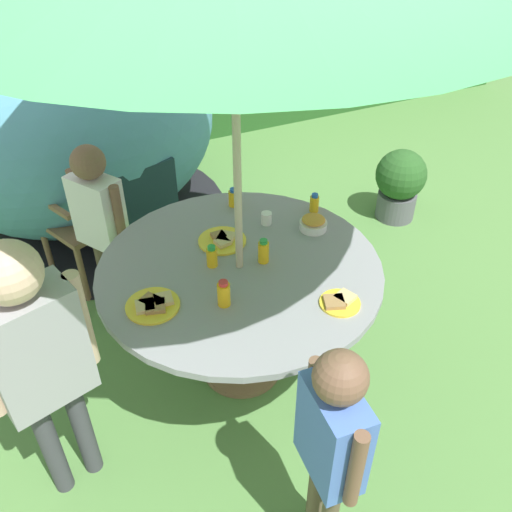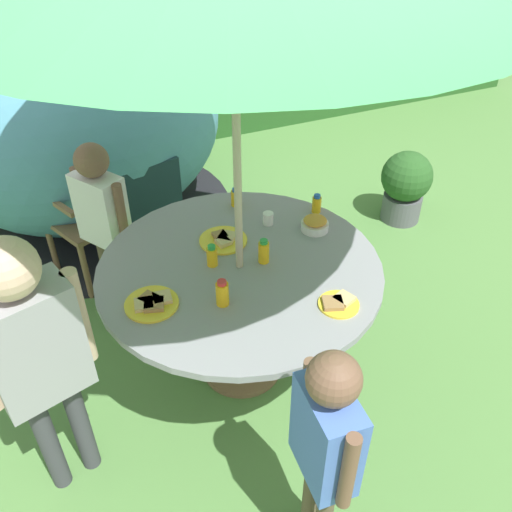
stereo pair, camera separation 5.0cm
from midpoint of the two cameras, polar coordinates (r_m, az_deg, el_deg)
ground_plane at (r=3.18m, az=-1.00°, el=-11.60°), size 10.00×10.00×0.02m
hedge_backdrop at (r=5.37m, az=-15.36°, el=20.53°), size 9.00×0.70×1.88m
garden_table at (r=2.75m, az=-1.14°, el=-3.15°), size 1.39×1.39×0.74m
wooden_chair at (r=3.75m, az=-17.36°, el=5.76°), size 0.63×0.60×0.95m
dome_tent at (r=4.25m, az=-17.41°, el=12.88°), size 2.56×2.56×1.50m
potted_plant at (r=4.33m, az=15.60°, el=7.20°), size 0.38×0.38×0.56m
child_in_white_shirt at (r=3.23m, az=-15.36°, el=4.70°), size 0.29×0.33×1.12m
child_in_grey_shirt at (r=2.26m, az=-21.54°, el=-8.62°), size 0.44×0.28×1.35m
child_in_blue_shirt at (r=2.06m, az=8.05°, el=-18.01°), size 0.19×0.38×1.11m
snack_bowl at (r=2.91m, az=6.64°, el=3.32°), size 0.15×0.15×0.08m
plate_center_front at (r=2.47m, az=9.14°, el=-4.85°), size 0.18×0.18×0.03m
plate_near_right at (r=2.82m, az=-2.83°, el=1.75°), size 0.25×0.25×0.03m
plate_mid_left at (r=2.48m, az=-10.19°, el=-4.82°), size 0.24×0.24×0.03m
juice_bottle_near_left at (r=2.42m, az=-2.92°, el=-3.89°), size 0.06×0.06×0.13m
juice_bottle_far_left at (r=2.65m, az=1.35°, el=0.46°), size 0.05×0.05×0.13m
juice_bottle_far_right at (r=3.05m, az=6.79°, el=5.39°), size 0.05×0.05×0.11m
juice_bottle_center_back at (r=3.09m, az=-1.62°, el=6.11°), size 0.06×0.06×0.11m
juice_bottle_mid_right at (r=2.64m, az=-4.05°, el=0.00°), size 0.05×0.05×0.11m
cup_near at (r=2.94m, az=1.76°, el=3.92°), size 0.06×0.06×0.07m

